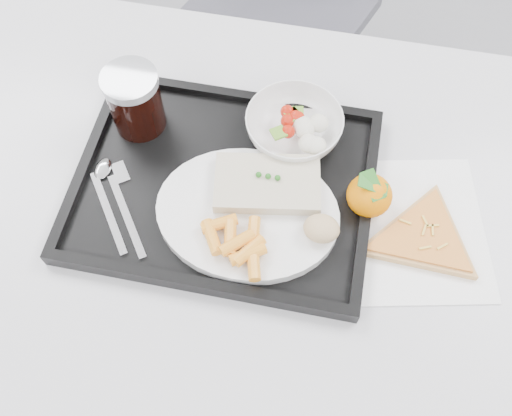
% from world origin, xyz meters
% --- Properties ---
extents(room, '(6.04, 7.04, 2.84)m').
position_xyz_m(room, '(0.00, 0.00, 1.40)').
color(room, gray).
rests_on(room, ground).
extents(table, '(1.20, 0.80, 0.75)m').
position_xyz_m(table, '(0.00, 0.30, 0.68)').
color(table, silver).
rests_on(table, ground).
extents(tray, '(0.45, 0.35, 0.03)m').
position_xyz_m(tray, '(-0.07, 0.34, 0.76)').
color(tray, black).
rests_on(tray, table).
extents(dinner_plate, '(0.27, 0.27, 0.02)m').
position_xyz_m(dinner_plate, '(-0.02, 0.29, 0.77)').
color(dinner_plate, white).
rests_on(dinner_plate, tray).
extents(fish_fillet, '(0.17, 0.12, 0.03)m').
position_xyz_m(fish_fillet, '(-0.00, 0.33, 0.79)').
color(fish_fillet, beige).
rests_on(fish_fillet, dinner_plate).
extents(bread_roll, '(0.06, 0.05, 0.03)m').
position_xyz_m(bread_roll, '(0.08, 0.27, 0.80)').
color(bread_roll, '#E7B985').
rests_on(bread_roll, dinner_plate).
extents(salad_bowl, '(0.15, 0.15, 0.05)m').
position_xyz_m(salad_bowl, '(0.02, 0.44, 0.79)').
color(salad_bowl, white).
rests_on(salad_bowl, tray).
extents(cola_glass, '(0.09, 0.09, 0.11)m').
position_xyz_m(cola_glass, '(-0.23, 0.42, 0.82)').
color(cola_glass, black).
rests_on(cola_glass, tray).
extents(cutlery, '(0.13, 0.16, 0.01)m').
position_xyz_m(cutlery, '(-0.23, 0.28, 0.77)').
color(cutlery, silver).
rests_on(cutlery, tray).
extents(napkin, '(0.30, 0.29, 0.00)m').
position_xyz_m(napkin, '(0.20, 0.32, 0.75)').
color(napkin, white).
rests_on(napkin, table).
extents(tangerine, '(0.08, 0.08, 0.07)m').
position_xyz_m(tangerine, '(0.15, 0.34, 0.79)').
color(tangerine, orange).
rests_on(tangerine, napkin).
extents(pizza_slice, '(0.28, 0.28, 0.02)m').
position_xyz_m(pizza_slice, '(0.23, 0.30, 0.76)').
color(pizza_slice, tan).
rests_on(pizza_slice, napkin).
extents(carrot_pile, '(0.10, 0.10, 0.03)m').
position_xyz_m(carrot_pile, '(-0.03, 0.23, 0.79)').
color(carrot_pile, orange).
rests_on(carrot_pile, dinner_plate).
extents(salad_contents, '(0.09, 0.08, 0.03)m').
position_xyz_m(salad_contents, '(0.03, 0.43, 0.80)').
color(salad_contents, '#B61A0A').
rests_on(salad_contents, salad_bowl).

